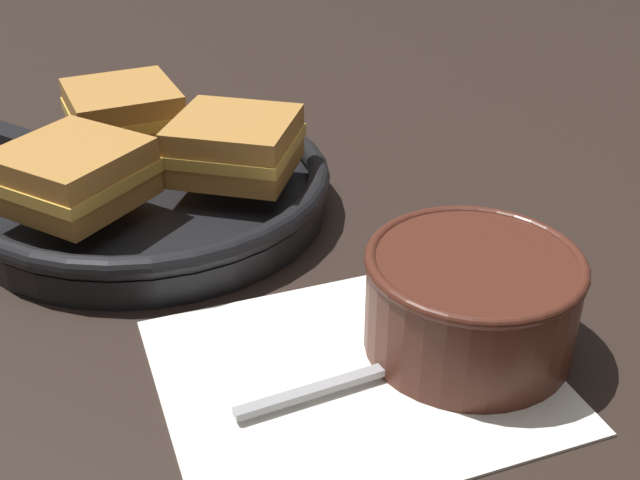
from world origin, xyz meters
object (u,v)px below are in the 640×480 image
Objects in this scene: soup_bowl at (471,297)px; sandwich_near_left at (235,145)px; spoon at (405,363)px; sandwich_near_right at (123,112)px; sandwich_far_left at (73,175)px; skillet at (149,189)px.

soup_bowl is 1.04× the size of sandwich_near_left.
soup_bowl is at bearing -70.35° from sandwich_near_left.
sandwich_near_right is at bearing 104.49° from spoon.
soup_bowl is 1.39× the size of sandwich_near_right.
sandwich_far_left is at bearing -177.29° from sandwich_near_left.
sandwich_near_right is 0.74× the size of sandwich_far_left.
soup_bowl is at bearing 7.08° from spoon.
sandwich_near_right is (-0.07, 0.11, 0.00)m from sandwich_near_left.
sandwich_near_left is 1.00× the size of sandwich_far_left.
sandwich_far_left is at bearing -145.64° from skillet.
spoon is 0.29m from skillet.
sandwich_far_left is (-0.06, -0.12, 0.00)m from sandwich_near_right.
spoon is at bearing -170.92° from soup_bowl.
sandwich_near_right is at bearing 91.81° from skillet.
skillet is 0.08m from sandwich_near_right.
spoon is 0.25m from sandwich_near_left.
sandwich_far_left is at bearing 133.23° from soup_bowl.
skillet is 2.92× the size of sandwich_far_left.
skillet is 3.93× the size of sandwich_near_right.
soup_bowl reaches higher than spoon.
sandwich_near_left and sandwich_near_right have the same top height.
sandwich_near_right is (-0.15, 0.34, 0.02)m from soup_bowl.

